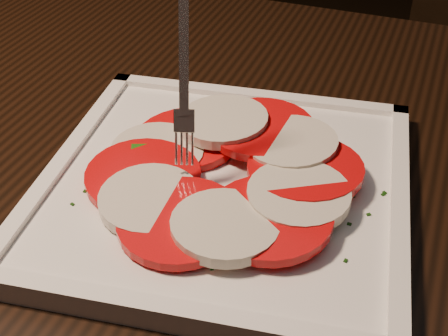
% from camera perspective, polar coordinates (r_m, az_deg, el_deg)
% --- Properties ---
extents(table, '(1.30, 0.96, 0.75)m').
position_cam_1_polar(table, '(0.64, 10.05, -8.72)').
color(table, black).
rests_on(table, ground).
extents(plate, '(0.39, 0.39, 0.01)m').
position_cam_1_polar(plate, '(0.55, 0.00, -1.88)').
color(plate, white).
rests_on(plate, table).
extents(caprese_salad, '(0.24, 0.25, 0.03)m').
position_cam_1_polar(caprese_salad, '(0.54, -0.00, -0.34)').
color(caprese_salad, red).
rests_on(caprese_salad, plate).
extents(fork, '(0.04, 0.05, 0.15)m').
position_cam_1_polar(fork, '(0.51, -3.60, 9.02)').
color(fork, white).
rests_on(fork, caprese_salad).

